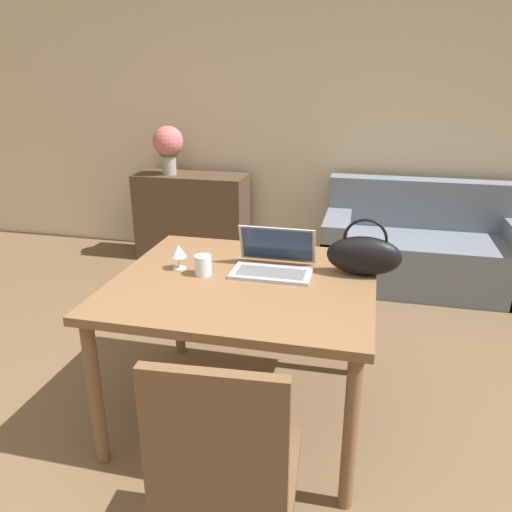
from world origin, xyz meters
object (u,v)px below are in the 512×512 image
couch (423,250)px  flower_vase (168,145)px  drinking_glass (203,265)px  handbag (364,255)px  laptop (274,259)px  chair (225,466)px  wine_glass (179,252)px

couch → flower_vase: size_ratio=3.75×
drinking_glass → handbag: 0.76m
laptop → couch: bearing=64.2°
couch → drinking_glass: drinking_glass is taller
chair → laptop: (-0.06, 1.05, 0.30)m
laptop → wine_glass: size_ratio=3.04×
laptop → drinking_glass: laptop is taller
wine_glass → flower_vase: bearing=113.6°
chair → flower_vase: (-1.40, 2.99, 0.55)m
chair → flower_vase: flower_vase is taller
chair → drinking_glass: chair is taller
chair → wine_glass: size_ratio=7.42×
chair → couch: size_ratio=0.58×
laptop → handbag: bearing=5.4°
laptop → drinking_glass: 0.34m
couch → chair: bearing=-106.0°
couch → laptop: laptop is taller
drinking_glass → wine_glass: bearing=162.4°
flower_vase → drinking_glass: bearing=-63.7°
chair → couch: 3.01m
laptop → wine_glass: 0.47m
couch → drinking_glass: bearing=-121.5°
couch → flower_vase: flower_vase is taller
flower_vase → laptop: bearing=-55.3°
drinking_glass → chair: bearing=-67.7°
handbag → flower_vase: 2.60m
couch → laptop: (-0.89, -1.83, 0.52)m
couch → flower_vase: (-2.23, 0.11, 0.76)m
wine_glass → handbag: size_ratio=0.36×
couch → flower_vase: bearing=177.3°
wine_glass → flower_vase: (-0.89, 2.03, 0.21)m
flower_vase → wine_glass: bearing=-66.4°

